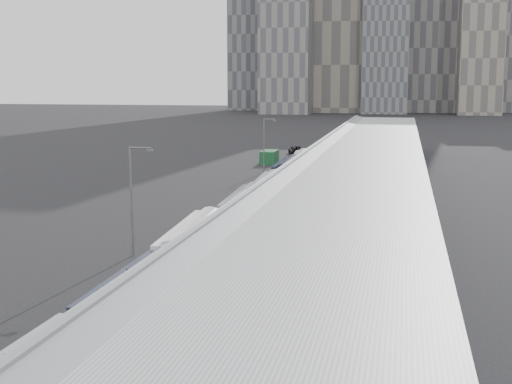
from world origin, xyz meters
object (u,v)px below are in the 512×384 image
(bus_2, at_px, (193,252))
(bus_3, at_px, (245,214))
(bus_1, at_px, (134,306))
(bus_6, at_px, (302,166))
(bus_4, at_px, (268,194))
(shipping_container, at_px, (269,157))
(street_lamp_far, at_px, (265,141))
(street_lamp_near, at_px, (133,194))
(bus_5, at_px, (289,176))
(suv, at_px, (297,151))

(bus_2, height_order, bus_3, bus_2)
(bus_1, relative_size, bus_6, 0.98)
(bus_4, xyz_separation_m, shipping_container, (-7.95, 42.91, -0.37))
(bus_1, relative_size, street_lamp_far, 1.43)
(street_lamp_near, bearing_deg, bus_1, -68.73)
(bus_4, bearing_deg, shipping_container, 97.21)
(bus_5, relative_size, street_lamp_near, 1.47)
(bus_1, bearing_deg, bus_2, 90.39)
(bus_5, bearing_deg, bus_2, -91.79)
(street_lamp_far, distance_m, shipping_container, 13.25)
(bus_5, bearing_deg, street_lamp_far, 110.63)
(bus_1, xyz_separation_m, bus_2, (-0.32, 12.85, 0.14))
(bus_2, xyz_separation_m, bus_5, (0.09, 44.53, 0.00))
(bus_3, relative_size, bus_6, 1.06)
(bus_5, xyz_separation_m, street_lamp_far, (-6.15, 14.99, 3.32))
(bus_1, relative_size, shipping_container, 2.27)
(street_lamp_near, xyz_separation_m, shipping_container, (-1.50, 68.03, -4.09))
(bus_3, xyz_separation_m, street_lamp_near, (-6.68, -11.92, 3.61))
(bus_4, distance_m, street_lamp_near, 26.21)
(suv, bearing_deg, bus_6, -97.84)
(bus_4, height_order, bus_5, bus_5)
(bus_4, relative_size, bus_6, 0.99)
(bus_5, distance_m, shipping_container, 28.67)
(street_lamp_near, distance_m, shipping_container, 68.17)
(bus_1, height_order, street_lamp_far, street_lamp_far)
(street_lamp_far, bearing_deg, bus_2, -84.18)
(bus_3, distance_m, suv, 72.81)
(bus_2, bearing_deg, street_lamp_near, 143.39)
(bus_4, relative_size, suv, 2.15)
(bus_1, xyz_separation_m, bus_3, (0.10, 28.83, 0.12))
(street_lamp_near, distance_m, street_lamp_far, 55.46)
(street_lamp_far, xyz_separation_m, suv, (0.72, 29.03, -4.16))
(street_lamp_far, bearing_deg, shipping_container, 97.71)
(bus_1, height_order, bus_6, bus_6)
(suv, bearing_deg, bus_2, -104.21)
(bus_4, height_order, street_lamp_far, street_lamp_far)
(bus_3, relative_size, suv, 2.29)
(street_lamp_far, bearing_deg, bus_5, -67.69)
(street_lamp_near, bearing_deg, bus_3, 60.71)
(bus_1, relative_size, street_lamp_near, 1.35)
(bus_1, height_order, street_lamp_near, street_lamp_near)
(bus_5, relative_size, bus_6, 1.07)
(bus_6, xyz_separation_m, shipping_container, (-7.88, 15.01, -0.38))
(bus_4, distance_m, shipping_container, 43.64)
(street_lamp_far, height_order, suv, street_lamp_far)
(street_lamp_near, bearing_deg, street_lamp_far, 89.79)
(bus_3, bearing_deg, suv, 91.90)
(bus_5, relative_size, shipping_container, 2.48)
(bus_3, height_order, bus_5, bus_5)
(street_lamp_near, height_order, suv, street_lamp_near)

